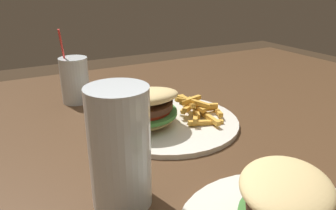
{
  "coord_description": "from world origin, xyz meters",
  "views": [
    {
      "loc": [
        0.36,
        0.4,
        1.05
      ],
      "look_at": [
        0.06,
        -0.16,
        0.81
      ],
      "focal_mm": 35.0,
      "sensor_mm": 36.0,
      "label": 1
    }
  ],
  "objects": [
    {
      "name": "spoon",
      "position": [
        0.16,
        -0.32,
        0.77
      ],
      "size": [
        0.17,
        0.1,
        0.02
      ],
      "rotation": [
        0.0,
        0.0,
        0.46
      ],
      "color": "silver",
      "rests_on": "dining_table"
    },
    {
      "name": "juice_glass",
      "position": [
        0.19,
        -0.4,
        0.81
      ],
      "size": [
        0.07,
        0.07,
        0.18
      ],
      "color": "silver",
      "rests_on": "dining_table"
    },
    {
      "name": "beer_glass",
      "position": [
        0.24,
        0.03,
        0.84
      ],
      "size": [
        0.08,
        0.08,
        0.17
      ],
      "color": "silver",
      "rests_on": "dining_table"
    },
    {
      "name": "meal_plate_near",
      "position": [
        0.09,
        -0.16,
        0.79
      ],
      "size": [
        0.3,
        0.3,
        0.1
      ],
      "color": "silver",
      "rests_on": "dining_table"
    },
    {
      "name": "dining_table",
      "position": [
        0.0,
        0.0,
        0.68
      ],
      "size": [
        1.51,
        1.35,
        0.76
      ],
      "color": "#4C331E",
      "rests_on": "ground_plane"
    }
  ]
}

